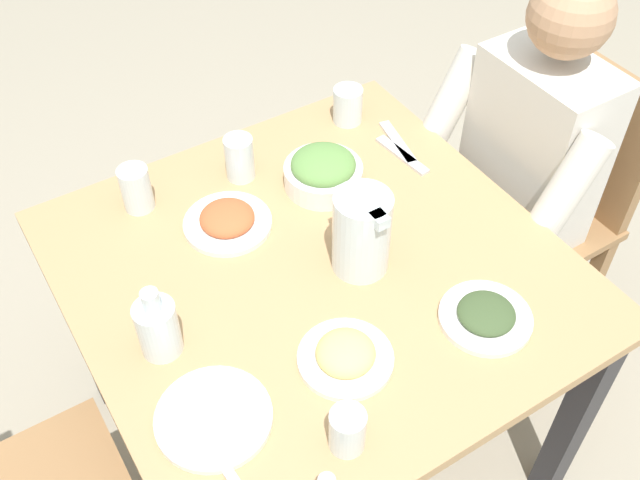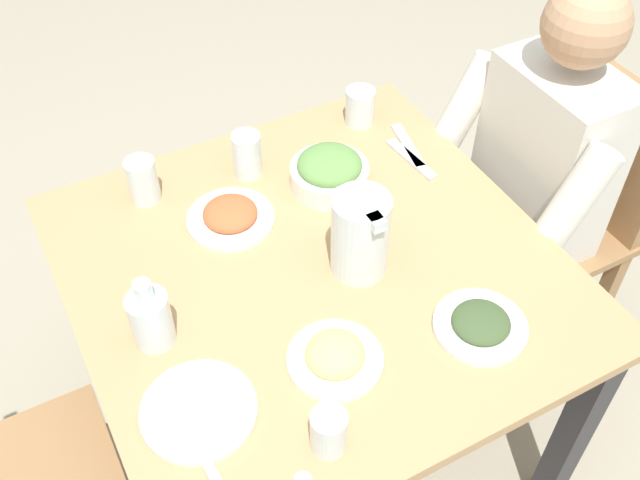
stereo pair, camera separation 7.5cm
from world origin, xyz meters
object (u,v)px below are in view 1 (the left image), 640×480
Objects in this scene: chair_near at (549,195)px; plate_rice_curry at (227,220)px; oil_carafe at (158,330)px; water_glass_center at (347,430)px; salad_bowl at (323,171)px; plate_fries at (346,355)px; dining_table at (316,297)px; water_glass_far_left at (136,189)px; water_pitcher at (361,232)px; plate_yoghurt at (213,415)px; water_glass_near_right at (348,105)px; diner_near at (502,182)px; plate_dolmas at (486,316)px; water_glass_near_left at (240,158)px.

chair_near is 0.94m from plate_rice_curry.
water_glass_center is at bearing -151.99° from oil_carafe.
plate_fries is (-0.44, 0.23, -0.02)m from salad_bowl.
dining_table is 0.26m from plate_rice_curry.
dining_table is at bearing -146.27° from water_glass_far_left.
water_pitcher is 0.90× the size of plate_yoghurt.
water_glass_near_right is 0.81m from oil_carafe.
diner_near reaches higher than water_pitcher.
diner_near reaches higher than dining_table.
plate_fries reaches higher than plate_rice_curry.
dining_table is at bearing -24.31° from water_glass_center.
salad_bowl is at bearing -49.42° from plate_yoghurt.
salad_bowl is 0.51m from plate_dolmas.
dining_table is at bearing 61.07° from water_pitcher.
plate_yoghurt is at bearing 86.04° from plate_fries.
water_glass_near_left is 0.34m from water_glass_near_right.
water_glass_center is (-0.43, 0.76, 0.12)m from diner_near.
water_glass_center is at bearing 173.37° from plate_rice_curry.
water_glass_near_left reaches higher than plate_rice_curry.
salad_bowl is at bearing -35.67° from dining_table.
water_glass_far_left reaches higher than dining_table.
plate_rice_curry is at bearing 90.61° from salad_bowl.
water_glass_center is at bearing -132.91° from plate_yoghurt.
water_glass_near_right reaches higher than water_glass_center.
water_glass_near_right is (0.77, -0.51, 0.00)m from water_glass_center.
diner_near is at bearing -109.96° from salad_bowl.
water_glass_near_right reaches higher than plate_yoghurt.
plate_rice_curry is 0.44m from plate_fries.
dining_table is 11.13× the size of water_glass_center.
water_glass_center is (-0.14, 0.09, 0.03)m from plate_fries.
water_glass_far_left reaches higher than plate_dolmas.
water_pitcher is 1.16× the size of oil_carafe.
water_pitcher is at bearing -40.28° from plate_fries.
water_glass_center is at bearing 166.40° from water_glass_near_left.
salad_bowl is 1.94× the size of water_glass_near_right.
oil_carafe is at bearing 4.14° from plate_yoghurt.
chair_near reaches higher than plate_yoghurt.
water_glass_far_left is (0.32, 0.83, 0.13)m from diner_near.
plate_dolmas reaches higher than dining_table.
water_glass_far_left is 0.58m from water_glass_near_right.
water_pitcher is 0.26m from plate_fries.
salad_bowl is 0.99× the size of plate_dolmas.
plate_yoghurt is (-0.22, 0.35, 0.12)m from dining_table.
diner_near is at bearing -74.02° from plate_yoghurt.
water_glass_near_left is at bearing -13.60° from water_glass_center.
water_glass_near_right reaches higher than plate_rice_curry.
oil_carafe reaches higher than plate_rice_curry.
chair_near is 9.29× the size of water_glass_near_right.
water_pitcher is (-0.05, -0.08, 0.20)m from dining_table.
plate_yoghurt is 1.15× the size of plate_fries.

